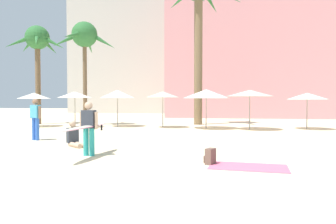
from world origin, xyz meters
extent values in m
plane|color=beige|center=(0.00, 0.00, 0.00)|extent=(120.00, 120.00, 0.00)
cube|color=pink|center=(7.46, 30.22, 8.34)|extent=(21.97, 10.90, 16.67)
cube|color=#BCB7AD|center=(-8.98, 40.04, 14.20)|extent=(19.47, 10.03, 28.39)
cylinder|color=brown|center=(-11.06, 15.32, 3.08)|extent=(0.37, 0.37, 6.16)
sphere|color=#2D6B33|center=(-11.06, 15.32, 6.16)|extent=(1.68, 1.68, 1.68)
cone|color=#2D6B33|center=(-9.80, 15.25, 5.74)|extent=(1.86, 0.47, 1.18)
cone|color=#2D6B33|center=(-10.83, 16.55, 5.72)|extent=(0.69, 1.87, 1.21)
cone|color=#2D6B33|center=(-12.16, 15.93, 5.75)|extent=(1.80, 1.22, 1.15)
cone|color=#2D6B33|center=(-12.13, 14.65, 5.75)|extent=(1.77, 1.29, 1.16)
cone|color=#2D6B33|center=(-10.45, 14.22, 5.74)|extent=(1.22, 1.79, 1.17)
cylinder|color=brown|center=(-7.32, 14.89, 3.09)|extent=(0.28, 0.28, 6.17)
sphere|color=#2D6B33|center=(-7.32, 14.89, 6.17)|extent=(1.72, 1.72, 1.72)
cone|color=#2D6B33|center=(-6.06, 14.99, 5.69)|extent=(1.88, 0.52, 1.29)
cone|color=#2D6B33|center=(-7.50, 16.13, 5.68)|extent=(0.65, 1.88, 1.31)
cone|color=#2D6B33|center=(-8.60, 14.66, 5.77)|extent=(1.94, 0.71, 1.15)
cone|color=#2D6B33|center=(-7.54, 13.57, 5.88)|extent=(0.69, 1.98, 0.95)
cylinder|color=brown|center=(0.28, 16.73, 4.84)|extent=(0.58, 0.58, 9.68)
cone|color=#2D6B33|center=(0.99, 18.36, 9.09)|extent=(1.52, 2.65, 1.60)
cylinder|color=gray|center=(-7.20, 13.08, 1.12)|extent=(0.06, 0.06, 2.25)
cone|color=white|center=(-7.20, 13.08, 2.05)|extent=(2.15, 2.15, 0.39)
cylinder|color=gray|center=(6.83, 13.97, 1.07)|extent=(0.06, 0.06, 2.13)
cone|color=white|center=(6.83, 13.97, 1.94)|extent=(2.31, 2.31, 0.38)
cylinder|color=gray|center=(-9.98, 13.06, 1.09)|extent=(0.06, 0.06, 2.18)
cone|color=white|center=(-9.98, 13.06, 1.99)|extent=(2.06, 2.06, 0.38)
cylinder|color=gray|center=(-1.72, 13.77, 1.12)|extent=(0.06, 0.06, 2.25)
cone|color=beige|center=(-1.72, 13.77, 2.07)|extent=(2.03, 2.03, 0.36)
cylinder|color=gray|center=(3.49, 13.17, 1.15)|extent=(0.06, 0.06, 2.30)
cone|color=beige|center=(3.49, 13.17, 2.11)|extent=(2.65, 2.65, 0.37)
cylinder|color=gray|center=(-4.76, 14.11, 1.18)|extent=(0.06, 0.06, 2.37)
cone|color=white|center=(-4.76, 14.11, 2.11)|extent=(2.25, 2.25, 0.52)
cylinder|color=gray|center=(0.98, 13.45, 1.18)|extent=(0.06, 0.06, 2.35)
cone|color=white|center=(0.98, 13.45, 2.09)|extent=(2.79, 2.79, 0.53)
cube|color=#EF6684|center=(2.50, 2.38, 0.01)|extent=(2.02, 1.25, 0.01)
cube|color=brown|center=(1.56, 2.60, 0.21)|extent=(0.29, 0.35, 0.42)
cube|color=brown|center=(1.45, 2.65, 0.13)|extent=(0.15, 0.21, 0.18)
cylinder|color=teal|center=(-2.02, 3.31, 0.42)|extent=(0.18, 0.18, 0.84)
cylinder|color=teal|center=(-2.22, 3.34, 0.42)|extent=(0.18, 0.18, 0.84)
cube|color=#333842|center=(-2.12, 3.32, 1.11)|extent=(0.42, 0.27, 0.54)
sphere|color=#D1A889|center=(-2.12, 3.32, 1.52)|extent=(0.27, 0.27, 0.24)
cylinder|color=#D1A889|center=(-1.87, 3.29, 1.08)|extent=(0.11, 0.11, 0.52)
cylinder|color=#D1A889|center=(-2.37, 3.36, 1.08)|extent=(0.11, 0.11, 0.52)
ellipsoid|color=beige|center=(-2.12, 3.02, 0.90)|extent=(0.56, 2.84, 0.10)
ellipsoid|color=#A11E6D|center=(-2.12, 3.02, 0.90)|extent=(0.58, 2.85, 0.06)
cube|color=black|center=(-2.03, 4.15, 0.79)|extent=(0.02, 0.10, 0.18)
cylinder|color=#D1A889|center=(-3.22, 5.09, 0.08)|extent=(0.73, 0.65, 0.16)
cylinder|color=#D1A889|center=(-3.35, 4.94, 0.08)|extent=(0.73, 0.65, 0.16)
cube|color=#333842|center=(-3.59, 5.28, 0.40)|extent=(0.43, 0.45, 0.55)
sphere|color=#D1A889|center=(-3.59, 5.28, 0.81)|extent=(0.34, 0.34, 0.24)
cylinder|color=blue|center=(-5.80, 6.57, 0.47)|extent=(0.20, 0.20, 0.95)
cylinder|color=blue|center=(-5.99, 6.63, 0.47)|extent=(0.20, 0.20, 0.95)
cube|color=#4CB2DB|center=(-5.90, 6.60, 1.22)|extent=(0.45, 0.33, 0.54)
sphere|color=#936B51|center=(-5.90, 6.60, 1.63)|extent=(0.30, 0.30, 0.24)
cylinder|color=#936B51|center=(-5.66, 6.53, 1.18)|extent=(0.13, 0.13, 0.52)
cylinder|color=#936B51|center=(-6.13, 6.68, 1.18)|extent=(0.13, 0.13, 0.52)
camera|label=1|loc=(1.79, -5.83, 1.67)|focal=34.28mm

